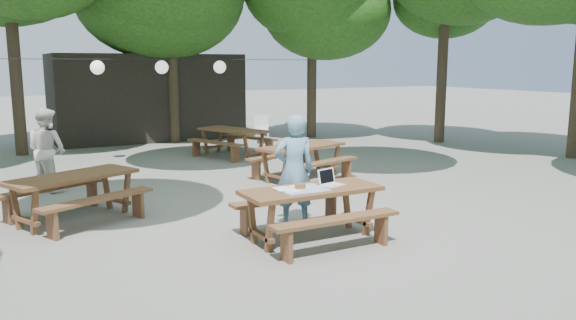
% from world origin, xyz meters
% --- Properties ---
extents(ground, '(80.00, 80.00, 0.00)m').
position_xyz_m(ground, '(0.00, 0.00, 0.00)').
color(ground, slate).
rests_on(ground, ground).
extents(pavilion, '(6.00, 3.00, 2.80)m').
position_xyz_m(pavilion, '(0.50, 10.50, 1.40)').
color(pavilion, black).
rests_on(pavilion, ground).
extents(main_picnic_table, '(2.00, 1.58, 0.75)m').
position_xyz_m(main_picnic_table, '(-0.31, -1.78, 0.39)').
color(main_picnic_table, brown).
rests_on(main_picnic_table, ground).
extents(picnic_table_nw, '(2.38, 2.22, 0.75)m').
position_xyz_m(picnic_table_nw, '(-3.17, 0.85, 0.39)').
color(picnic_table_nw, brown).
rests_on(picnic_table_nw, ground).
extents(picnic_table_ne, '(2.27, 2.06, 0.75)m').
position_xyz_m(picnic_table_ne, '(1.68, 1.98, 0.39)').
color(picnic_table_ne, brown).
rests_on(picnic_table_ne, ground).
extents(picnic_table_far_e, '(2.16, 2.34, 0.75)m').
position_xyz_m(picnic_table_far_e, '(1.55, 5.53, 0.39)').
color(picnic_table_far_e, brown).
rests_on(picnic_table_far_e, ground).
extents(woman, '(0.72, 0.57, 1.73)m').
position_xyz_m(woman, '(-0.17, -1.01, 0.87)').
color(woman, '#689DBE').
rests_on(woman, ground).
extents(second_person, '(0.98, 1.02, 1.65)m').
position_xyz_m(second_person, '(-3.30, 3.35, 0.82)').
color(second_person, silver).
rests_on(second_person, ground).
extents(plastic_chair, '(0.57, 0.57, 0.90)m').
position_xyz_m(plastic_chair, '(3.33, 7.41, 0.26)').
color(plastic_chair, white).
rests_on(plastic_chair, ground).
extents(laptop, '(0.39, 0.34, 0.24)m').
position_xyz_m(laptop, '(0.02, -1.74, 0.81)').
color(laptop, white).
rests_on(laptop, main_picnic_table).
extents(tabletop_clutter, '(0.70, 0.57, 0.08)m').
position_xyz_m(tabletop_clutter, '(-0.48, -1.77, 0.76)').
color(tabletop_clutter, blue).
rests_on(tabletop_clutter, main_picnic_table).
extents(paper_lanterns, '(9.00, 0.34, 0.38)m').
position_xyz_m(paper_lanterns, '(-0.19, 6.00, 2.40)').
color(paper_lanterns, black).
rests_on(paper_lanterns, ground).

